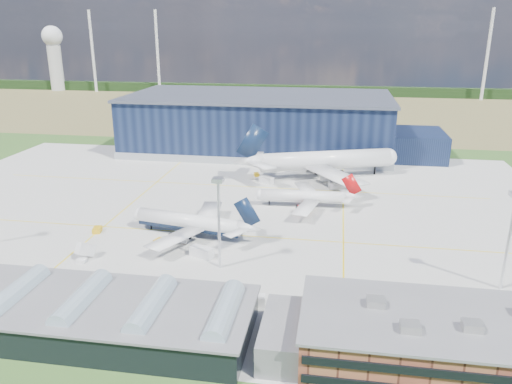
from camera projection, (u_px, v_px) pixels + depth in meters
The scene contains 22 objects.
ground at pixel (211, 220), 152.29m from camera, with size 600.00×600.00×0.00m, color #2D531F.
apron at pixel (218, 209), 161.65m from camera, with size 220.00×160.00×0.08m.
farmland at pixel (286, 109), 358.28m from camera, with size 600.00×220.00×0.01m, color olive.
treeline at pixel (296, 90), 431.92m from camera, with size 600.00×8.00×8.00m, color black.
horizon_dressing at pixel (83, 52), 446.50m from camera, with size 440.20×18.00×70.00m.
hangar at pixel (265, 125), 236.96m from camera, with size 145.00×62.00×26.10m.
ops_building at pixel (433, 340), 86.15m from camera, with size 46.00×23.00×10.90m.
glass_concourse at pixel (101, 314), 95.94m from camera, with size 78.00×23.00×8.60m.
light_mast_center at pixel (219, 209), 117.79m from camera, with size 2.60×2.60×23.00m.
light_mast_east at pixel (511, 225), 107.81m from camera, with size 2.60×2.60×23.00m.
airliner_navy at pixel (189, 214), 139.47m from camera, with size 39.97×39.10×13.03m, color white, non-canonical shape.
airliner_red at pixel (303, 190), 161.98m from camera, with size 35.20×34.43×11.48m, color white, non-canonical shape.
airliner_widebody at pixel (326, 151), 192.50m from camera, with size 65.88×64.44×21.48m, color white, non-canonical shape.
gse_tug_a at pixel (97, 230), 143.39m from camera, with size 2.15×3.51×1.46m, color gold.
gse_tug_b at pixel (159, 241), 136.12m from camera, with size 1.89×2.83×1.23m, color gold.
gse_van_a at pixel (202, 252), 127.87m from camera, with size 2.63×6.02×2.63m, color silver.
gse_van_b at pixel (266, 180), 188.05m from camera, with size 2.48×5.41×2.48m, color silver.
gse_tug_c at pixel (257, 175), 197.15m from camera, with size 1.83×2.93×1.28m, color gold.
gse_van_c at pixel (254, 300), 105.62m from camera, with size 2.33×4.85×2.33m, color silver.
airstair at pixel (86, 253), 127.07m from camera, with size 1.93×4.82×3.08m, color silver.
car_a at pixel (165, 300), 106.85m from camera, with size 1.35×3.36×1.15m, color #99999E.
car_b at pixel (362, 309), 103.30m from camera, with size 1.34×3.85×1.27m, color #99999E.
Camera 1 is at (36.61, -137.63, 56.36)m, focal length 35.00 mm.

